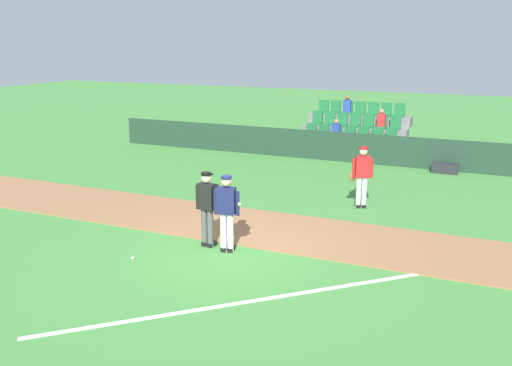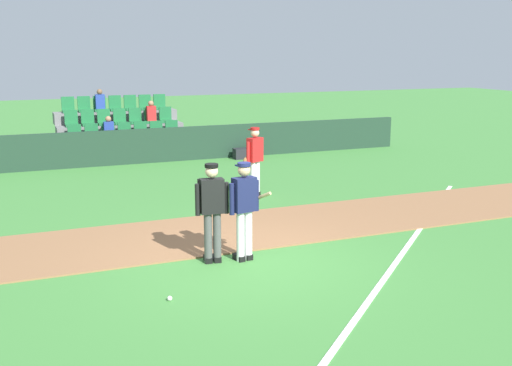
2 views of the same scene
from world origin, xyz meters
name	(u,v)px [view 2 (image 2 of 2)]	position (x,y,z in m)	size (l,w,h in m)	color
ground_plane	(246,262)	(0.00, 0.00, 0.00)	(80.00, 80.00, 0.00)	#42843A
infield_dirt_path	(213,233)	(0.00, 1.82, 0.01)	(28.00, 2.66, 0.03)	#936642
foul_line_chalk	(405,249)	(3.00, -0.50, 0.01)	(12.00, 0.10, 0.01)	white
dugout_fence	(131,147)	(0.00, 10.27, 0.57)	(20.00, 0.16, 1.13)	#1E3828
stadium_bleachers	(121,138)	(0.00, 12.15, 0.62)	(4.45, 2.95, 2.30)	slate
batter_navy_jersey	(244,207)	(0.02, 0.10, 0.97)	(0.73, 0.73, 1.76)	white
umpire_home_plate	(212,207)	(-0.54, 0.22, 1.00)	(0.59, 0.34, 1.76)	#4C4C4C
runner_red_jersey	(254,159)	(2.02, 4.56, 0.96)	(0.65, 0.41, 1.76)	silver
baseball	(170,298)	(-1.66, -1.15, 0.04)	(0.07, 0.07, 0.07)	white
equipment_bag	(246,153)	(3.86, 9.82, 0.18)	(0.90, 0.36, 0.36)	#232328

